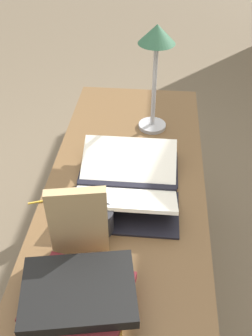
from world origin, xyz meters
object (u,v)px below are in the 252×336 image
object	(u,v)px
book_standing_upright	(78,223)
reading_lamp	(156,51)
book_stack_tall	(79,296)
coffee_mug	(100,220)
pencil	(53,199)
open_book	(127,183)

from	to	relation	value
book_standing_upright	reading_lamp	bearing A→B (deg)	154.23
reading_lamp	book_stack_tall	bearing A→B (deg)	-9.98
coffee_mug	book_stack_tall	bearing A→B (deg)	-2.89
pencil	book_standing_upright	bearing A→B (deg)	34.44
open_book	pencil	xyz separation A→B (m)	(0.08, -0.25, -0.02)
book_stack_tall	reading_lamp	world-z (taller)	reading_lamp
book_stack_tall	reading_lamp	bearing A→B (deg)	170.02
book_standing_upright	reading_lamp	world-z (taller)	reading_lamp
book_stack_tall	pencil	world-z (taller)	book_stack_tall
open_book	coffee_mug	xyz separation A→B (m)	(0.20, -0.06, 0.01)
book_standing_upright	pencil	distance (m)	0.27
open_book	book_standing_upright	distance (m)	0.32
book_stack_tall	coffee_mug	bearing A→B (deg)	177.11
book_stack_tall	coffee_mug	size ratio (longest dim) A/B	2.79
book_standing_upright	reading_lamp	size ratio (longest dim) A/B	0.55
book_standing_upright	coffee_mug	distance (m)	0.13
book_standing_upright	coffee_mug	xyz separation A→B (m)	(-0.09, 0.04, -0.08)
reading_lamp	coffee_mug	distance (m)	0.69
open_book	book_stack_tall	distance (m)	0.47
coffee_mug	pencil	distance (m)	0.22
book_stack_tall	reading_lamp	xyz separation A→B (m)	(-0.87, 0.15, 0.30)
reading_lamp	pencil	xyz separation A→B (m)	(0.49, -0.32, -0.34)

